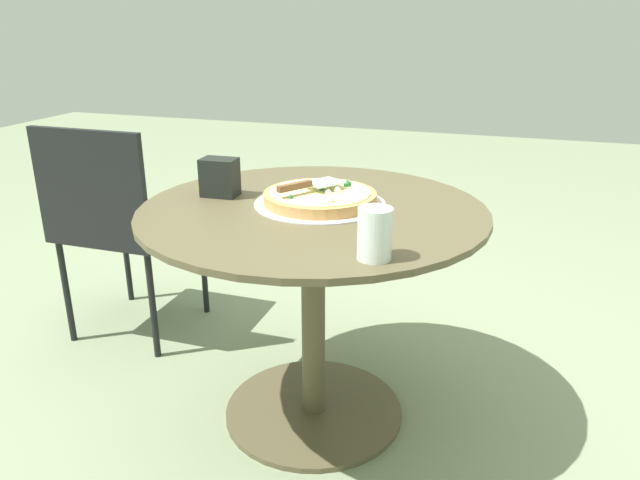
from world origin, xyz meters
The scene contains 7 objects.
ground_plane centered at (0.00, 0.00, 0.00)m, with size 10.00×10.00×0.00m, color gray.
patio_table centered at (0.00, 0.00, 0.49)m, with size 0.98×0.98×0.69m.
pizza_on_tray centered at (-0.04, 0.01, 0.70)m, with size 0.37×0.37×0.05m.
pizza_server centered at (-0.02, -0.02, 0.75)m, with size 0.20×0.16×0.02m.
drinking_cup centered at (0.31, 0.25, 0.74)m, with size 0.08×0.08×0.12m, color silver.
napkin_dispenser centered at (-0.02, -0.30, 0.74)m, with size 0.10×0.07×0.11m, color black.
patio_chair_near centered at (-0.25, -0.85, 0.49)m, with size 0.44×0.44×0.84m.
Camera 1 is at (1.52, 0.52, 1.19)m, focal length 33.87 mm.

